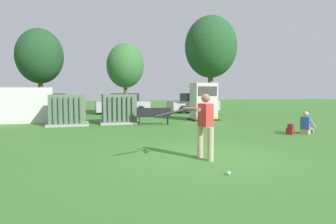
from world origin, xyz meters
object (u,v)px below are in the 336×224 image
object	(u,v)px
batter	(204,123)
backpack	(290,129)
generator_enclosure	(204,102)
parked_car_right_of_center	(194,103)
parked_car_left_of_center	(123,104)
sports_ball	(229,173)
seated_spectator	(306,125)
transformer_mid_west	(119,109)
transformer_west	(68,110)
parked_car_leftmost	(49,105)
park_bench	(154,115)

from	to	relation	value
batter	backpack	size ratio (longest dim) A/B	3.95
generator_enclosure	parked_car_right_of_center	bearing A→B (deg)	74.10
parked_car_left_of_center	sports_ball	bearing A→B (deg)	-90.40
seated_spectator	transformer_mid_west	bearing A→B (deg)	138.50
transformer_west	parked_car_leftmost	bearing A→B (deg)	103.31
transformer_mid_west	generator_enclosure	world-z (taller)	generator_enclosure
batter	park_bench	bearing A→B (deg)	85.84
batter	seated_spectator	xyz separation A→B (m)	(6.03, 3.15, -0.60)
parked_car_left_of_center	parked_car_right_of_center	bearing A→B (deg)	-3.51
seated_spectator	parked_car_right_of_center	world-z (taller)	parked_car_right_of_center
parked_car_leftmost	park_bench	bearing A→B (deg)	-52.47
transformer_west	parked_car_right_of_center	xyz separation A→B (m)	(9.77, 6.94, -0.04)
park_bench	seated_spectator	distance (m)	7.42
sports_ball	parked_car_left_of_center	xyz separation A→B (m)	(0.12, 18.07, 0.71)
transformer_mid_west	parked_car_right_of_center	size ratio (longest dim) A/B	0.49
transformer_mid_west	parked_car_leftmost	size ratio (longest dim) A/B	0.49
generator_enclosure	sports_ball	world-z (taller)	generator_enclosure
transformer_west	park_bench	bearing A→B (deg)	-13.58
parked_car_leftmost	parked_car_right_of_center	distance (m)	11.36
transformer_west	parked_car_right_of_center	bearing A→B (deg)	35.38
parked_car_leftmost	generator_enclosure	bearing A→B (deg)	-33.13
transformer_mid_west	sports_ball	size ratio (longest dim) A/B	23.33
transformer_mid_west	park_bench	world-z (taller)	transformer_mid_west
sports_ball	transformer_west	bearing A→B (deg)	109.17
batter	parked_car_leftmost	distance (m)	16.86
transformer_mid_west	parked_car_right_of_center	bearing A→B (deg)	43.62
seated_spectator	parked_car_left_of_center	distance (m)	14.67
park_bench	parked_car_leftmost	distance (m)	9.82
seated_spectator	parked_car_leftmost	world-z (taller)	parked_car_leftmost
transformer_west	parked_car_left_of_center	distance (m)	8.26
generator_enclosure	parked_car_leftmost	bearing A→B (deg)	146.87
parked_car_leftmost	transformer_west	bearing A→B (deg)	-76.69
transformer_mid_west	seated_spectator	size ratio (longest dim) A/B	2.18
backpack	parked_car_leftmost	bearing A→B (deg)	129.75
transformer_west	sports_ball	world-z (taller)	transformer_west
transformer_mid_west	batter	bearing A→B (deg)	-83.40
batter	parked_car_left_of_center	bearing A→B (deg)	89.74
generator_enclosure	park_bench	size ratio (longest dim) A/B	1.25
transformer_west	parked_car_left_of_center	bearing A→B (deg)	62.06
sports_ball	backpack	size ratio (longest dim) A/B	0.20
parked_car_right_of_center	backpack	bearing A→B (deg)	-93.12
transformer_west	backpack	distance (m)	10.92
generator_enclosure	park_bench	distance (m)	3.92
generator_enclosure	sports_ball	xyz separation A→B (m)	(-4.19, -11.28, -1.09)
seated_spectator	backpack	xyz separation A→B (m)	(-0.77, 0.02, -0.16)
parked_car_left_of_center	parked_car_leftmost	bearing A→B (deg)	-174.03
batter	backpack	xyz separation A→B (m)	(5.26, 3.17, -0.76)
park_bench	parked_car_right_of_center	distance (m)	9.64
batter	sports_ball	xyz separation A→B (m)	(-0.05, -1.52, -0.93)
batter	backpack	world-z (taller)	batter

